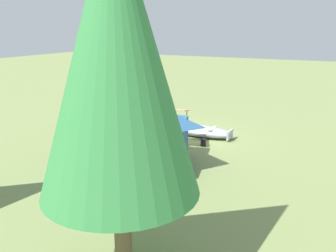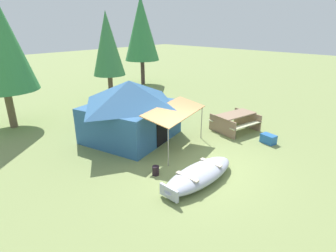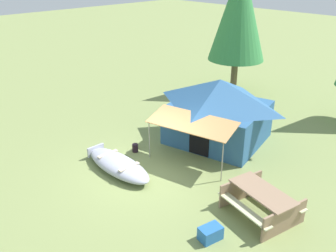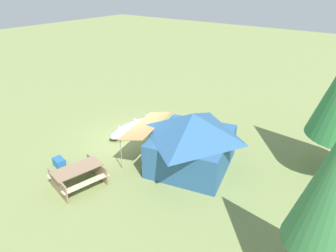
# 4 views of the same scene
# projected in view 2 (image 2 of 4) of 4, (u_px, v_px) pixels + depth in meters

# --- Properties ---
(ground_plane) EXTENTS (80.00, 80.00, 0.00)m
(ground_plane) POSITION_uv_depth(u_px,v_px,m) (197.00, 165.00, 9.18)
(ground_plane) COLOR #7C8C50
(beached_rowboat) EXTENTS (2.88, 1.02, 0.45)m
(beached_rowboat) POSITION_uv_depth(u_px,v_px,m) (199.00, 175.00, 8.16)
(beached_rowboat) COLOR #A8ABBE
(beached_rowboat) RESTS_ON ground_plane
(canvas_cabin_tent) EXTENTS (4.15, 4.86, 2.40)m
(canvas_cabin_tent) POSITION_uv_depth(u_px,v_px,m) (131.00, 109.00, 10.97)
(canvas_cabin_tent) COLOR #2D5C8E
(canvas_cabin_tent) RESTS_ON ground_plane
(picnic_table) EXTENTS (2.09, 1.87, 0.77)m
(picnic_table) POSITION_uv_depth(u_px,v_px,m) (235.00, 120.00, 12.02)
(picnic_table) COLOR #927359
(picnic_table) RESTS_ON ground_plane
(cooler_box) EXTENTS (0.47, 0.62, 0.36)m
(cooler_box) POSITION_uv_depth(u_px,v_px,m) (268.00, 139.00, 10.81)
(cooler_box) COLOR #2663AE
(cooler_box) RESTS_ON ground_plane
(fuel_can) EXTENTS (0.23, 0.23, 0.30)m
(fuel_can) POSITION_uv_depth(u_px,v_px,m) (156.00, 171.00, 8.54)
(fuel_can) COLOR black
(fuel_can) RESTS_ON ground_plane
(pine_tree_back_left) EXTENTS (1.87, 1.87, 5.17)m
(pine_tree_back_left) POSITION_uv_depth(u_px,v_px,m) (107.00, 44.00, 15.70)
(pine_tree_back_left) COLOR brown
(pine_tree_back_left) RESTS_ON ground_plane
(pine_tree_far_center) EXTENTS (2.57, 2.57, 6.37)m
(pine_tree_far_center) POSITION_uv_depth(u_px,v_px,m) (141.00, 29.00, 20.03)
(pine_tree_far_center) COLOR #483434
(pine_tree_far_center) RESTS_ON ground_plane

